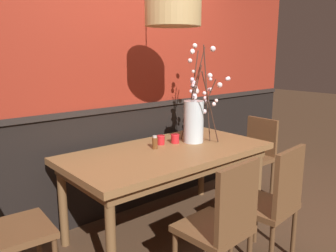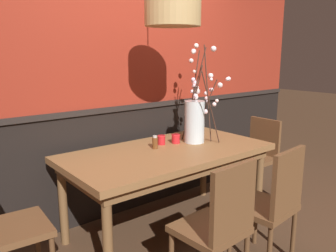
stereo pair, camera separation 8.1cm
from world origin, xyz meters
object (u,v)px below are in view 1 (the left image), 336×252
(chair_near_side_right, at_px, (274,200))
(chair_far_side_right, at_px, (139,148))
(chair_near_side_left, at_px, (222,223))
(vase_with_blossoms, at_px, (195,119))
(chair_head_west_end, at_px, (3,226))
(pendant_lamp, at_px, (173,12))
(dining_table, at_px, (168,159))
(candle_holder_nearer_edge, at_px, (175,139))
(candle_holder_nearer_center, at_px, (161,140))
(condiment_bottle, at_px, (155,143))
(chair_head_east_end, at_px, (255,153))

(chair_near_side_right, relative_size, chair_far_side_right, 0.96)
(chair_near_side_left, xyz_separation_m, vase_with_blossoms, (0.67, 0.93, 0.46))
(chair_head_west_end, xyz_separation_m, chair_near_side_left, (1.07, -0.89, 0.01))
(chair_head_west_end, bearing_deg, chair_near_side_right, -28.55)
(chair_far_side_right, distance_m, pendant_lamp, 1.70)
(dining_table, height_order, candle_holder_nearer_edge, candle_holder_nearer_edge)
(candle_holder_nearer_center, height_order, condiment_bottle, condiment_bottle)
(condiment_bottle, bearing_deg, candle_holder_nearer_edge, 6.39)
(dining_table, height_order, chair_head_west_end, chair_head_west_end)
(chair_near_side_right, distance_m, chair_head_west_end, 1.88)
(chair_head_west_end, relative_size, candle_holder_nearer_edge, 10.89)
(dining_table, relative_size, condiment_bottle, 15.40)
(chair_far_side_right, distance_m, candle_holder_nearer_center, 0.79)
(pendant_lamp, bearing_deg, chair_far_side_right, 71.03)
(pendant_lamp, bearing_deg, condiment_bottle, 107.28)
(dining_table, relative_size, pendant_lamp, 1.62)
(candle_holder_nearer_edge, relative_size, condiment_bottle, 0.71)
(chair_near_side_right, bearing_deg, dining_table, 107.38)
(chair_near_side_right, relative_size, condiment_bottle, 7.86)
(candle_holder_nearer_center, bearing_deg, candle_holder_nearer_edge, -19.23)
(chair_head_east_end, bearing_deg, candle_holder_nearer_edge, 172.68)
(chair_far_side_right, distance_m, candle_holder_nearer_edge, 0.80)
(condiment_bottle, bearing_deg, chair_far_side_right, 63.81)
(chair_near_side_left, bearing_deg, chair_head_west_end, 140.04)
(chair_far_side_right, bearing_deg, vase_with_blossoms, -86.10)
(dining_table, xyz_separation_m, chair_head_east_end, (1.28, -0.01, -0.18))
(chair_head_west_end, relative_size, chair_near_side_left, 0.97)
(chair_far_side_right, xyz_separation_m, candle_holder_nearer_edge, (-0.11, -0.74, 0.27))
(chair_near_side_left, relative_size, condiment_bottle, 8.00)
(condiment_bottle, bearing_deg, chair_head_west_end, -176.01)
(vase_with_blossoms, bearing_deg, chair_near_side_right, -95.42)
(chair_near_side_right, relative_size, candle_holder_nearer_edge, 11.06)
(chair_near_side_right, distance_m, chair_far_side_right, 1.76)
(candle_holder_nearer_edge, relative_size, pendant_lamp, 0.07)
(candle_holder_nearer_center, bearing_deg, chair_near_side_right, -78.57)
(candle_holder_nearer_edge, distance_m, condiment_bottle, 0.27)
(chair_head_west_end, xyz_separation_m, vase_with_blossoms, (1.74, 0.04, 0.47))
(chair_head_east_end, xyz_separation_m, vase_with_blossoms, (-0.91, 0.06, 0.49))
(vase_with_blossoms, xyz_separation_m, candle_holder_nearer_edge, (-0.17, 0.08, -0.18))
(chair_far_side_right, bearing_deg, candle_holder_nearer_edge, -98.77)
(chair_head_west_end, distance_m, vase_with_blossoms, 1.80)
(chair_head_east_end, bearing_deg, pendant_lamp, -177.12)
(chair_head_west_end, distance_m, chair_head_east_end, 2.65)
(chair_near_side_left, height_order, chair_head_east_end, chair_near_side_left)
(chair_far_side_right, relative_size, candle_holder_nearer_edge, 11.57)
(vase_with_blossoms, xyz_separation_m, candle_holder_nearer_center, (-0.30, 0.13, -0.18))
(chair_near_side_left, bearing_deg, candle_holder_nearer_center, 70.90)
(candle_holder_nearer_edge, bearing_deg, chair_far_side_right, 81.23)
(dining_table, height_order, vase_with_blossoms, vase_with_blossoms)
(chair_head_east_end, relative_size, condiment_bottle, 7.40)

